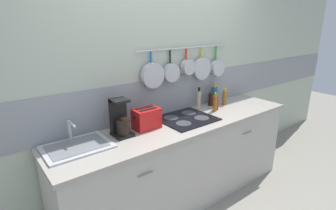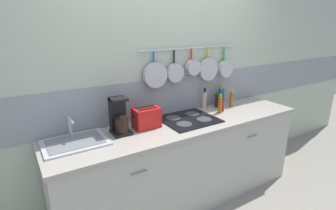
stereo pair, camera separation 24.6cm
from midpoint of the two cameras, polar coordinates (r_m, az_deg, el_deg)
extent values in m
plane|color=gray|center=(3.10, 5.78, -19.70)|extent=(12.00, 12.00, 0.00)
cube|color=#B2BCA8|center=(2.81, 2.17, 5.83)|extent=(7.20, 0.06, 2.60)
cube|color=gray|center=(2.85, 2.18, 2.06)|extent=(7.20, 0.07, 0.41)
cylinder|color=#B7BABF|center=(2.89, 7.56, 12.17)|extent=(1.28, 0.02, 0.02)
cylinder|color=#1959B2|center=(2.63, -0.43, 10.45)|extent=(0.02, 0.02, 0.11)
cylinder|color=#B7BABF|center=(2.63, -0.10, 6.49)|extent=(0.25, 0.06, 0.25)
cylinder|color=black|center=(2.76, 3.92, 10.44)|extent=(0.02, 0.02, 0.14)
cylinder|color=#B7BABF|center=(2.77, 4.14, 6.95)|extent=(0.20, 0.05, 0.20)
cylinder|color=red|center=(2.90, 7.58, 10.89)|extent=(0.02, 0.02, 0.11)
cylinder|color=#B7BABF|center=(2.89, 7.92, 8.04)|extent=(0.17, 0.07, 0.17)
cylinder|color=gold|center=(3.05, 11.02, 11.07)|extent=(0.02, 0.02, 0.11)
cylinder|color=#B7BABF|center=(3.06, 11.08, 7.60)|extent=(0.26, 0.04, 0.26)
cylinder|color=green|center=(3.22, 14.27, 10.76)|extent=(0.02, 0.02, 0.16)
cylinder|color=#B7BABF|center=(3.22, 14.48, 7.57)|extent=(0.19, 0.07, 0.19)
cube|color=#B7B2A8|center=(2.86, 6.05, -12.73)|extent=(2.67, 0.59, 0.87)
cylinder|color=slate|center=(2.18, -3.00, -14.63)|extent=(0.14, 0.01, 0.01)
cylinder|color=slate|center=(2.98, 20.23, -6.48)|extent=(0.14, 0.01, 0.01)
cube|color=#A59E93|center=(2.66, 6.36, -4.26)|extent=(2.71, 0.63, 0.03)
cube|color=#B7BABF|center=(2.30, -16.68, -7.90)|extent=(0.52, 0.39, 0.01)
cube|color=slate|center=(2.29, -16.70, -7.69)|extent=(0.45, 0.31, 0.00)
cylinder|color=#B7BABF|center=(2.39, -17.82, -4.66)|extent=(0.03, 0.03, 0.19)
cylinder|color=#B7BABF|center=(2.29, -17.52, -3.31)|extent=(0.02, 0.15, 0.02)
cube|color=black|center=(2.40, -7.31, -5.96)|extent=(0.16, 0.19, 0.02)
cube|color=black|center=(2.40, -8.05, -2.07)|extent=(0.14, 0.06, 0.33)
cylinder|color=black|center=(2.35, -7.15, -4.32)|extent=(0.12, 0.12, 0.14)
cube|color=black|center=(2.32, -7.79, 1.23)|extent=(0.14, 0.14, 0.02)
cube|color=red|center=(2.49, -1.91, -2.85)|extent=(0.25, 0.16, 0.19)
cube|color=black|center=(2.43, -1.59, -0.87)|extent=(0.19, 0.03, 0.00)
cube|color=black|center=(2.48, -2.26, -0.51)|extent=(0.19, 0.03, 0.00)
cube|color=black|center=(2.42, -4.62, -2.56)|extent=(0.02, 0.02, 0.02)
cube|color=black|center=(2.73, 7.06, -3.13)|extent=(0.55, 0.50, 0.01)
cylinder|color=#38383D|center=(2.58, 6.29, -4.16)|extent=(0.16, 0.16, 0.00)
cylinder|color=#38383D|center=(2.74, 10.42, -3.09)|extent=(0.16, 0.16, 0.00)
cylinder|color=#38383D|center=(2.73, 3.72, -2.86)|extent=(0.16, 0.16, 0.00)
cylinder|color=#38383D|center=(2.88, 7.77, -1.92)|extent=(0.16, 0.16, 0.00)
cylinder|color=#BFB799|center=(3.07, 10.19, 0.92)|extent=(0.05, 0.05, 0.20)
cylinder|color=black|center=(3.03, 10.32, 3.16)|extent=(0.03, 0.03, 0.04)
cylinder|color=#8C5919|center=(2.97, 13.60, -0.10)|extent=(0.05, 0.05, 0.18)
cylinder|color=#B28C19|center=(2.94, 13.75, 1.91)|extent=(0.02, 0.02, 0.04)
cylinder|color=red|center=(3.03, 13.99, -0.18)|extent=(0.05, 0.05, 0.13)
cylinder|color=black|center=(3.01, 14.11, 1.31)|extent=(0.02, 0.02, 0.03)
cylinder|color=#33140F|center=(3.18, 12.91, 0.82)|extent=(0.06, 0.06, 0.15)
cylinder|color=#194C19|center=(3.15, 13.02, 2.38)|extent=(0.03, 0.03, 0.03)
cylinder|color=navy|center=(3.24, 13.64, 1.67)|extent=(0.07, 0.07, 0.21)
cylinder|color=#B28C19|center=(3.20, 13.81, 3.88)|extent=(0.04, 0.04, 0.05)
cylinder|color=#8C5919|center=(3.22, 15.85, 1.03)|extent=(0.05, 0.05, 0.17)
cylinder|color=#B28C19|center=(3.20, 16.01, 2.79)|extent=(0.03, 0.03, 0.04)
camera|label=1|loc=(0.12, -87.14, 0.91)|focal=28.00mm
camera|label=2|loc=(0.12, 92.86, -0.91)|focal=28.00mm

